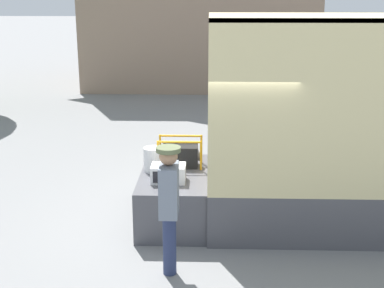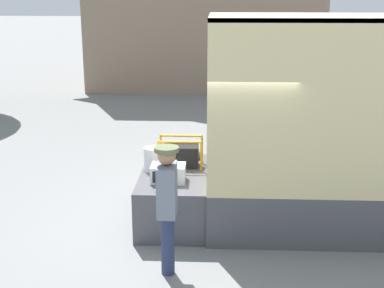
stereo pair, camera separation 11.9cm
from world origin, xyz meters
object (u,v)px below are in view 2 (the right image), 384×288
(orange_bucket, at_px, (153,159))
(worker_person, at_px, (167,197))
(portable_generator, at_px, (182,155))
(microwave, at_px, (168,173))

(orange_bucket, distance_m, worker_person, 1.96)
(portable_generator, bearing_deg, microwave, -102.10)
(portable_generator, height_order, worker_person, worker_person)
(microwave, distance_m, orange_bucket, 0.58)
(microwave, height_order, orange_bucket, orange_bucket)
(microwave, xyz_separation_m, orange_bucket, (-0.29, 0.50, 0.07))
(microwave, relative_size, orange_bucket, 1.33)
(portable_generator, relative_size, worker_person, 0.42)
(microwave, distance_m, portable_generator, 0.79)
(microwave, xyz_separation_m, worker_person, (0.12, -1.42, 0.16))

